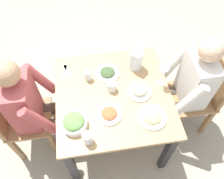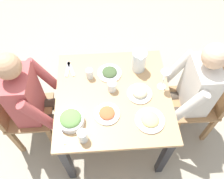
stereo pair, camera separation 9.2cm
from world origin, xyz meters
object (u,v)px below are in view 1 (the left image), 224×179
wine_glass (163,73)px  plate_beans (139,91)px  chair_near (201,93)px  salad_bowl (74,123)px  dining_table (113,102)px  chair_far (18,117)px  water_pitcher (136,59)px  water_glass_by_pitcher (88,138)px  plate_fries (152,117)px  diner_far (37,106)px  water_glass_far_left (88,75)px  plate_dolmas (107,73)px  water_glass_near_right (112,86)px  diner_near (184,86)px  plate_rice_curry (109,114)px

wine_glass → plate_beans: bearing=107.5°
chair_near → salad_bowl: (-0.27, 1.16, 0.28)m
dining_table → chair_far: chair_far is taller
chair_near → water_pitcher: bearing=70.3°
salad_bowl → water_glass_by_pitcher: size_ratio=1.84×
chair_far → plate_beans: chair_far is taller
plate_fries → wine_glass: bearing=-25.8°
diner_far → water_pitcher: bearing=-76.0°
chair_near → water_glass_far_left: 1.07m
diner_far → dining_table: bearing=-94.0°
chair_far → wine_glass: size_ratio=4.49×
chair_near → plate_beans: size_ratio=4.41×
water_glass_by_pitcher → water_glass_far_left: (0.56, -0.05, -0.01)m
plate_dolmas → water_glass_near_right: bearing=-176.6°
chair_far → water_glass_far_left: bearing=-77.3°
chair_near → diner_far: (-0.00, 1.47, 0.15)m
chair_far → diner_far: diner_far is taller
diner_near → plate_dolmas: 0.68m
water_glass_near_right → wine_glass: size_ratio=0.43×
diner_far → water_glass_near_right: 0.64m
plate_fries → plate_rice_curry: plate_fries is taller
water_pitcher → plate_beans: bearing=175.2°
salad_bowl → water_glass_by_pitcher: (-0.14, -0.09, 0.01)m
salad_bowl → wine_glass: bearing=-69.1°
plate_beans → plate_rice_curry: (-0.17, 0.27, -0.01)m
dining_table → plate_rice_curry: 0.23m
chair_near → plate_dolmas: bearing=78.7°
water_pitcher → water_glass_by_pitcher: size_ratio=1.81×
diner_far → water_glass_by_pitcher: (-0.41, -0.39, 0.14)m
diner_far → plate_beans: size_ratio=5.88×
diner_near → water_glass_far_left: (0.14, 0.82, 0.13)m
diner_near → plate_fries: diner_near is taller
plate_beans → water_glass_by_pitcher: bearing=128.4°
chair_near → plate_rice_curry: (-0.23, 0.90, 0.25)m
water_glass_by_pitcher → water_glass_near_right: 0.48m
diner_far → water_glass_by_pitcher: bearing=-136.4°
chair_near → diner_near: diner_near is taller
chair_near → water_glass_near_right: size_ratio=10.34×
wine_glass → water_pitcher: bearing=38.5°
diner_near → plate_beans: 0.44m
salad_bowl → plate_rice_curry: size_ratio=0.99×
chair_near → water_glass_near_right: 0.89m
diner_far → water_pitcher: (0.22, -0.87, 0.18)m
chair_near → water_glass_far_left: (0.14, 1.02, 0.28)m
wine_glass → chair_far: bearing=90.2°
chair_far → diner_far: 0.25m
wine_glass → water_glass_near_right: bearing=89.8°
diner_far → water_glass_near_right: diner_far is taller
plate_dolmas → diner_near: bearing=-104.8°
water_glass_far_left → water_pitcher: bearing=-80.5°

